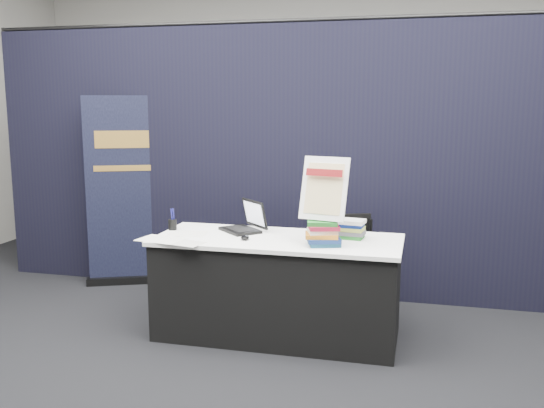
{
  "coord_description": "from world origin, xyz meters",
  "views": [
    {
      "loc": [
        1.02,
        -3.66,
        1.74
      ],
      "look_at": [
        -0.04,
        0.55,
        1.0
      ],
      "focal_mm": 40.0,
      "sensor_mm": 36.0,
      "label": 1
    }
  ],
  "objects_px": {
    "book_stack_short": "(349,229)",
    "stacking_chair": "(346,262)",
    "laptop": "(242,223)",
    "pullup_banner": "(125,202)",
    "display_table": "(278,287)",
    "book_stack_tall": "(323,233)",
    "info_sign": "(324,189)"
  },
  "relations": [
    {
      "from": "book_stack_tall",
      "to": "laptop",
      "type": "bearing_deg",
      "value": 154.36
    },
    {
      "from": "display_table",
      "to": "info_sign",
      "type": "relative_size",
      "value": 3.97
    },
    {
      "from": "book_stack_tall",
      "to": "pullup_banner",
      "type": "xyz_separation_m",
      "value": [
        -2.07,
        1.08,
        -0.04
      ]
    },
    {
      "from": "info_sign",
      "to": "display_table",
      "type": "bearing_deg",
      "value": 173.89
    },
    {
      "from": "display_table",
      "to": "book_stack_tall",
      "type": "xyz_separation_m",
      "value": [
        0.36,
        -0.15,
        0.46
      ]
    },
    {
      "from": "info_sign",
      "to": "pullup_banner",
      "type": "xyz_separation_m",
      "value": [
        -2.07,
        1.05,
        -0.35
      ]
    },
    {
      "from": "book_stack_short",
      "to": "stacking_chair",
      "type": "height_order",
      "value": "book_stack_short"
    },
    {
      "from": "book_stack_short",
      "to": "pullup_banner",
      "type": "distance_m",
      "value": 2.36
    },
    {
      "from": "laptop",
      "to": "pullup_banner",
      "type": "xyz_separation_m",
      "value": [
        -1.38,
        0.74,
        -0.01
      ]
    },
    {
      "from": "laptop",
      "to": "stacking_chair",
      "type": "xyz_separation_m",
      "value": [
        0.77,
        0.34,
        -0.35
      ]
    },
    {
      "from": "display_table",
      "to": "pullup_banner",
      "type": "relative_size",
      "value": 1.01
    },
    {
      "from": "laptop",
      "to": "pullup_banner",
      "type": "height_order",
      "value": "pullup_banner"
    },
    {
      "from": "book_stack_tall",
      "to": "info_sign",
      "type": "bearing_deg",
      "value": 90.0
    },
    {
      "from": "display_table",
      "to": "book_stack_short",
      "type": "distance_m",
      "value": 0.69
    },
    {
      "from": "pullup_banner",
      "to": "info_sign",
      "type": "bearing_deg",
      "value": -50.01
    },
    {
      "from": "book_stack_short",
      "to": "pullup_banner",
      "type": "bearing_deg",
      "value": 160.0
    },
    {
      "from": "book_stack_tall",
      "to": "stacking_chair",
      "type": "relative_size",
      "value": 0.3
    },
    {
      "from": "book_stack_tall",
      "to": "pullup_banner",
      "type": "distance_m",
      "value": 2.33
    },
    {
      "from": "info_sign",
      "to": "book_stack_tall",
      "type": "bearing_deg",
      "value": -77.78
    },
    {
      "from": "book_stack_tall",
      "to": "stacking_chair",
      "type": "height_order",
      "value": "book_stack_tall"
    },
    {
      "from": "display_table",
      "to": "stacking_chair",
      "type": "bearing_deg",
      "value": 49.51
    },
    {
      "from": "book_stack_short",
      "to": "info_sign",
      "type": "distance_m",
      "value": 0.43
    },
    {
      "from": "display_table",
      "to": "laptop",
      "type": "relative_size",
      "value": 4.27
    },
    {
      "from": "book_stack_short",
      "to": "stacking_chair",
      "type": "distance_m",
      "value": 0.54
    },
    {
      "from": "display_table",
      "to": "info_sign",
      "type": "distance_m",
      "value": 0.85
    },
    {
      "from": "display_table",
      "to": "book_stack_tall",
      "type": "relative_size",
      "value": 7.29
    },
    {
      "from": "display_table",
      "to": "book_stack_tall",
      "type": "distance_m",
      "value": 0.6
    },
    {
      "from": "display_table",
      "to": "info_sign",
      "type": "xyz_separation_m",
      "value": [
        0.36,
        -0.12,
        0.76
      ]
    },
    {
      "from": "info_sign",
      "to": "pullup_banner",
      "type": "bearing_deg",
      "value": 165.4
    },
    {
      "from": "stacking_chair",
      "to": "book_stack_short",
      "type": "bearing_deg",
      "value": -100.44
    },
    {
      "from": "stacking_chair",
      "to": "book_stack_tall",
      "type": "bearing_deg",
      "value": -117.18
    },
    {
      "from": "laptop",
      "to": "display_table",
      "type": "bearing_deg",
      "value": 15.32
    }
  ]
}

